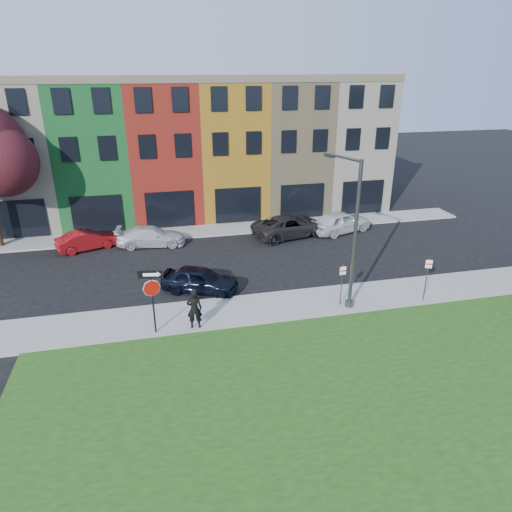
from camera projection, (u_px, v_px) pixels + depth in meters
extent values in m
plane|color=black|center=(308.00, 339.00, 19.94)|extent=(120.00, 120.00, 0.00)
cube|color=gray|center=(326.00, 301.00, 23.03)|extent=(40.00, 3.00, 0.12)
cube|color=gray|center=(200.00, 231.00, 32.79)|extent=(40.00, 2.40, 0.12)
cube|color=beige|center=(27.00, 154.00, 33.99)|extent=(5.00, 10.00, 10.00)
cube|color=#258A3A|center=(97.00, 151.00, 35.02)|extent=(5.00, 10.00, 10.00)
cube|color=red|center=(163.00, 149.00, 36.05)|extent=(5.00, 10.00, 10.00)
cube|color=gold|center=(226.00, 146.00, 37.08)|extent=(5.00, 10.00, 10.00)
cube|color=#8B7C5A|center=(285.00, 144.00, 38.12)|extent=(5.00, 10.00, 10.00)
cube|color=beige|center=(341.00, 142.00, 39.15)|extent=(5.00, 10.00, 10.00)
cube|color=black|center=(204.00, 207.00, 33.37)|extent=(30.00, 0.12, 2.60)
cylinder|color=black|center=(153.00, 303.00, 19.71)|extent=(0.08, 0.08, 2.91)
cylinder|color=white|center=(152.00, 288.00, 19.41)|extent=(0.77, 0.17, 0.77)
cylinder|color=#970F08|center=(152.00, 288.00, 19.39)|extent=(0.72, 0.15, 0.73)
cube|color=black|center=(150.00, 274.00, 19.16)|extent=(1.04, 0.23, 0.34)
cube|color=white|center=(150.00, 275.00, 19.14)|extent=(0.65, 0.14, 0.14)
imported|color=black|center=(194.00, 309.00, 20.28)|extent=(0.78, 0.59, 1.88)
imported|color=black|center=(200.00, 280.00, 23.91)|extent=(4.66, 5.26, 1.38)
imported|color=maroon|center=(87.00, 240.00, 29.51)|extent=(3.86, 4.74, 1.27)
imported|color=silver|center=(151.00, 236.00, 30.12)|extent=(2.63, 4.78, 1.29)
imported|color=black|center=(290.00, 226.00, 31.74)|extent=(4.91, 6.49, 1.49)
imported|color=silver|center=(341.00, 222.00, 32.49)|extent=(4.60, 5.69, 1.56)
cylinder|color=#414446|center=(355.00, 237.00, 21.06)|extent=(0.18, 0.18, 7.21)
cylinder|color=#414446|center=(349.00, 303.00, 22.39)|extent=(0.40, 0.40, 0.30)
cylinder|color=#414446|center=(346.00, 158.00, 20.49)|extent=(0.77, 1.93, 0.12)
cube|color=#414446|center=(330.00, 155.00, 21.37)|extent=(0.42, 0.60, 0.16)
cylinder|color=#414446|center=(341.00, 285.00, 22.17)|extent=(0.05, 0.05, 2.16)
cube|color=white|center=(343.00, 271.00, 21.84)|extent=(0.32, 0.04, 0.42)
cube|color=#970F08|center=(343.00, 271.00, 21.83)|extent=(0.32, 0.03, 0.06)
cylinder|color=#414446|center=(426.00, 279.00, 22.55)|extent=(0.05, 0.05, 2.34)
cube|color=white|center=(429.00, 264.00, 22.20)|extent=(0.31, 0.13, 0.42)
cube|color=#970F08|center=(429.00, 264.00, 22.18)|extent=(0.30, 0.12, 0.06)
sphere|color=black|center=(2.00, 162.00, 27.44)|extent=(4.21, 4.21, 4.21)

